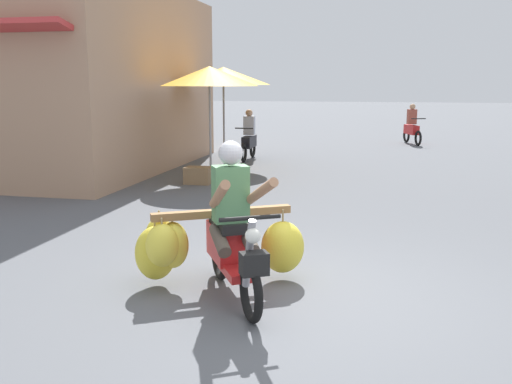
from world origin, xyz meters
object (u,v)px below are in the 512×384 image
(motorbike_distant_ahead_left, at_px, (412,128))
(market_umbrella_near_shop, at_px, (209,76))
(motorbike_distant_ahead_right, at_px, (249,139))
(market_umbrella_further_along, at_px, (223,76))
(motorbike_main_loaded, at_px, (213,241))
(produce_crate, at_px, (198,175))

(motorbike_distant_ahead_left, height_order, market_umbrella_near_shop, market_umbrella_near_shop)
(motorbike_distant_ahead_right, height_order, market_umbrella_further_along, market_umbrella_further_along)
(motorbike_main_loaded, distance_m, motorbike_distant_ahead_left, 15.58)
(market_umbrella_further_along, xyz_separation_m, produce_crate, (0.19, -2.66, -2.11))
(market_umbrella_near_shop, bearing_deg, motorbike_distant_ahead_right, 89.40)
(market_umbrella_further_along, height_order, produce_crate, market_umbrella_further_along)
(motorbike_main_loaded, bearing_deg, motorbike_distant_ahead_right, 101.51)
(motorbike_distant_ahead_right, bearing_deg, produce_crate, -91.86)
(produce_crate, bearing_deg, market_umbrella_near_shop, 80.75)
(motorbike_distant_ahead_right, bearing_deg, market_umbrella_further_along, -102.82)
(motorbike_distant_ahead_right, height_order, market_umbrella_near_shop, market_umbrella_near_shop)
(motorbike_main_loaded, distance_m, market_umbrella_near_shop, 7.14)
(motorbike_distant_ahead_right, xyz_separation_m, market_umbrella_near_shop, (-0.04, -3.47, 1.70))
(market_umbrella_near_shop, distance_m, market_umbrella_further_along, 2.09)
(motorbike_distant_ahead_left, bearing_deg, produce_crate, -116.86)
(market_umbrella_further_along, bearing_deg, produce_crate, -85.97)
(motorbike_main_loaded, xyz_separation_m, motorbike_distant_ahead_right, (-2.05, 10.07, 0.05))
(market_umbrella_further_along, bearing_deg, market_umbrella_near_shop, -82.25)
(motorbike_main_loaded, relative_size, market_umbrella_further_along, 0.74)
(motorbike_distant_ahead_right, height_order, produce_crate, motorbike_distant_ahead_right)
(motorbike_distant_ahead_left, relative_size, market_umbrella_near_shop, 0.63)
(motorbike_main_loaded, bearing_deg, produce_crate, 109.94)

